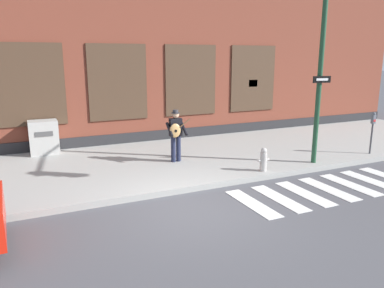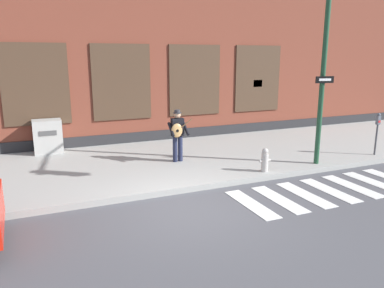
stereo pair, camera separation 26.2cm
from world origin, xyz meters
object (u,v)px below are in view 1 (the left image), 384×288
busker (176,133)px  fire_hydrant (263,159)px  traffic_light (349,41)px  parking_meter (373,127)px  utility_box (44,137)px

busker → fire_hydrant: (1.94, -1.99, -0.60)m
busker → traffic_light: traffic_light is taller
traffic_light → parking_meter: 4.04m
fire_hydrant → parking_meter: bearing=1.6°
traffic_light → fire_hydrant: (-1.81, 1.08, -3.32)m
utility_box → busker: bearing=-37.2°
traffic_light → utility_box: size_ratio=4.58×
traffic_light → parking_meter: (2.73, 1.21, -2.72)m
busker → fire_hydrant: bearing=-45.7°
traffic_light → fire_hydrant: bearing=149.1°
parking_meter → utility_box: parking_meter is taller
busker → parking_meter: 6.74m
parking_meter → utility_box: 11.22m
busker → traffic_light: size_ratio=0.31×
busker → traffic_light: 5.55m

